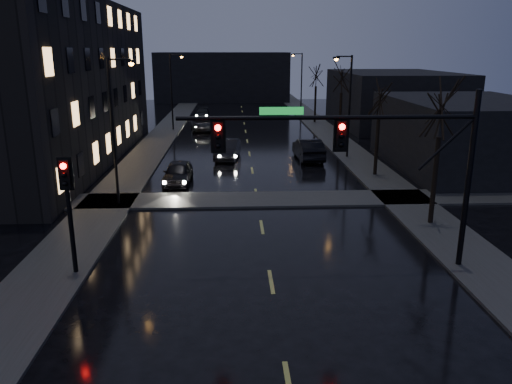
{
  "coord_description": "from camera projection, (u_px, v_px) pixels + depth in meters",
  "views": [
    {
      "loc": [
        -1.36,
        -9.0,
        8.36
      ],
      "look_at": [
        -0.52,
        9.08,
        3.2
      ],
      "focal_mm": 35.0,
      "sensor_mm": 36.0,
      "label": 1
    }
  ],
  "objects": [
    {
      "name": "sidewalk_left",
      "position": [
        153.0,
        147.0,
        44.23
      ],
      "size": [
        3.0,
        140.0,
        0.12
      ],
      "primitive_type": "cube",
      "color": "#2D2D2B",
      "rests_on": "ground"
    },
    {
      "name": "sidewalk_right",
      "position": [
        342.0,
        146.0,
        44.99
      ],
      "size": [
        3.0,
        140.0,
        0.12
      ],
      "primitive_type": "cube",
      "color": "#2D2D2B",
      "rests_on": "ground"
    },
    {
      "name": "sidewalk_cross",
      "position": [
        257.0,
        199.0,
        28.76
      ],
      "size": [
        40.0,
        3.0,
        0.12
      ],
      "primitive_type": "cube",
      "color": "#2D2D2B",
      "rests_on": "ground"
    },
    {
      "name": "apartment_block",
      "position": [
        31.0,
        83.0,
        37.44
      ],
      "size": [
        12.0,
        30.0,
        12.0
      ],
      "primitive_type": "cube",
      "color": "black",
      "rests_on": "ground"
    },
    {
      "name": "commercial_right_near",
      "position": [
        466.0,
        134.0,
        35.99
      ],
      "size": [
        10.0,
        14.0,
        5.0
      ],
      "primitive_type": "cube",
      "color": "black",
      "rests_on": "ground"
    },
    {
      "name": "commercial_right_far",
      "position": [
        393.0,
        99.0,
        57.06
      ],
      "size": [
        12.0,
        18.0,
        6.0
      ],
      "primitive_type": "cube",
      "color": "black",
      "rests_on": "ground"
    },
    {
      "name": "far_block",
      "position": [
        223.0,
        77.0,
        84.7
      ],
      "size": [
        22.0,
        10.0,
        8.0
      ],
      "primitive_type": "cube",
      "color": "black",
      "rests_on": "ground"
    },
    {
      "name": "signal_mast",
      "position": [
        374.0,
        148.0,
        18.48
      ],
      "size": [
        11.11,
        0.41,
        7.0
      ],
      "color": "black",
      "rests_on": "ground"
    },
    {
      "name": "signal_pole_left",
      "position": [
        68.0,
        200.0,
        18.48
      ],
      "size": [
        0.35,
        0.41,
        4.53
      ],
      "color": "black",
      "rests_on": "ground"
    },
    {
      "name": "tree_near",
      "position": [
        443.0,
        98.0,
        23.13
      ],
      "size": [
        3.52,
        3.52,
        8.08
      ],
      "color": "black",
      "rests_on": "ground"
    },
    {
      "name": "tree_mid_a",
      "position": [
        380.0,
        90.0,
        32.84
      ],
      "size": [
        3.3,
        3.3,
        7.58
      ],
      "color": "black",
      "rests_on": "ground"
    },
    {
      "name": "tree_mid_b",
      "position": [
        342.0,
        71.0,
        44.15
      ],
      "size": [
        3.74,
        3.74,
        8.59
      ],
      "color": "black",
      "rests_on": "ground"
    },
    {
      "name": "tree_far",
      "position": [
        316.0,
        71.0,
        57.75
      ],
      "size": [
        3.43,
        3.43,
        7.88
      ],
      "color": "black",
      "rests_on": "ground"
    },
    {
      "name": "streetlight_l_near",
      "position": [
        116.0,
        120.0,
        26.65
      ],
      "size": [
        1.53,
        0.28,
        8.0
      ],
      "color": "black",
      "rests_on": "ground"
    },
    {
      "name": "streetlight_l_far",
      "position": [
        173.0,
        85.0,
        52.58
      ],
      "size": [
        1.53,
        0.28,
        8.0
      ],
      "color": "black",
      "rests_on": "ground"
    },
    {
      "name": "streetlight_r_mid",
      "position": [
        347.0,
        98.0,
        38.85
      ],
      "size": [
        1.53,
        0.28,
        8.0
      ],
      "color": "black",
      "rests_on": "ground"
    },
    {
      "name": "streetlight_r_far",
      "position": [
        300.0,
        78.0,
        65.75
      ],
      "size": [
        1.53,
        0.28,
        8.0
      ],
      "color": "black",
      "rests_on": "ground"
    },
    {
      "name": "oncoming_car_a",
      "position": [
        178.0,
        173.0,
        32.25
      ],
      "size": [
        1.8,
        4.28,
        1.45
      ],
      "primitive_type": "imported",
      "rotation": [
        0.0,
        0.0,
        -0.02
      ],
      "color": "black",
      "rests_on": "ground"
    },
    {
      "name": "oncoming_car_b",
      "position": [
        228.0,
        149.0,
        39.62
      ],
      "size": [
        2.19,
        4.83,
        1.54
      ],
      "primitive_type": "imported",
      "rotation": [
        0.0,
        0.0,
        -0.12
      ],
      "color": "black",
      "rests_on": "ground"
    },
    {
      "name": "oncoming_car_c",
      "position": [
        203.0,
        124.0,
        53.65
      ],
      "size": [
        3.07,
        5.55,
        1.47
      ],
      "primitive_type": "imported",
      "rotation": [
        0.0,
        0.0,
        0.12
      ],
      "color": "black",
      "rests_on": "ground"
    },
    {
      "name": "oncoming_car_d",
      "position": [
        202.0,
        114.0,
        62.88
      ],
      "size": [
        1.96,
        4.51,
        1.29
      ],
      "primitive_type": "imported",
      "rotation": [
        0.0,
        0.0,
        0.03
      ],
      "color": "black",
      "rests_on": "ground"
    },
    {
      "name": "lead_car",
      "position": [
        308.0,
        149.0,
        39.27
      ],
      "size": [
        2.02,
        5.17,
        1.68
      ],
      "primitive_type": "imported",
      "rotation": [
        0.0,
        0.0,
        3.19
      ],
      "color": "black",
      "rests_on": "ground"
    }
  ]
}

